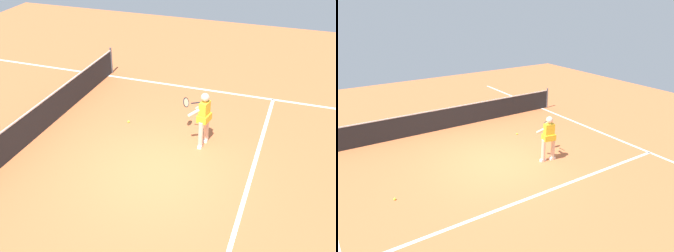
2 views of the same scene
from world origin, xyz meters
TOP-DOWN VIEW (x-y plane):
  - ground_plane at (0.00, 0.00)m, footprint 26.38×26.38m
  - service_line_marking at (0.00, -2.32)m, footprint 9.92×0.10m
  - sideline_right_marking at (4.96, 0.00)m, footprint 0.10×18.29m
  - court_net at (0.00, 3.71)m, footprint 10.60×0.08m
  - tennis_player at (1.57, -0.80)m, footprint 0.89×0.91m
  - tennis_ball_near at (1.98, 1.59)m, footprint 0.07×0.07m
  - tennis_ball_mid at (-3.40, -0.43)m, footprint 0.07×0.07m

SIDE VIEW (x-z plane):
  - ground_plane at x=0.00m, z-range 0.00..0.00m
  - service_line_marking at x=0.00m, z-range 0.00..0.01m
  - sideline_right_marking at x=4.96m, z-range 0.00..0.01m
  - tennis_ball_near at x=1.98m, z-range 0.00..0.07m
  - tennis_ball_mid at x=-3.40m, z-range 0.00..0.07m
  - court_net at x=0.00m, z-range -0.03..0.95m
  - tennis_player at x=1.57m, z-range 0.07..1.62m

